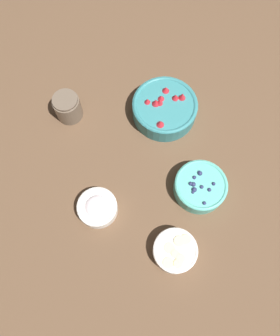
{
  "coord_description": "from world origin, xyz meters",
  "views": [
    {
      "loc": [
        -0.35,
        0.09,
        1.02
      ],
      "look_at": [
        -0.01,
        0.02,
        0.04
      ],
      "focal_mm": 35.0,
      "sensor_mm": 36.0,
      "label": 1
    }
  ],
  "objects_px": {
    "bowl_bananas": "(175,251)",
    "bowl_blueberries": "(200,187)",
    "jar_chocolate": "(68,108)",
    "bowl_strawberries": "(165,108)",
    "bowl_cream": "(97,207)"
  },
  "relations": [
    {
      "from": "jar_chocolate",
      "to": "bowl_cream",
      "type": "bearing_deg",
      "value": -173.61
    },
    {
      "from": "bowl_blueberries",
      "to": "jar_chocolate",
      "type": "distance_m",
      "value": 0.52
    },
    {
      "from": "bowl_blueberries",
      "to": "bowl_bananas",
      "type": "relative_size",
      "value": 1.26
    },
    {
      "from": "bowl_bananas",
      "to": "jar_chocolate",
      "type": "bearing_deg",
      "value": 24.42
    },
    {
      "from": "bowl_bananas",
      "to": "bowl_blueberries",
      "type": "bearing_deg",
      "value": -35.65
    },
    {
      "from": "bowl_strawberries",
      "to": "bowl_bananas",
      "type": "xyz_separation_m",
      "value": [
        -0.47,
        0.08,
        -0.01
      ]
    },
    {
      "from": "bowl_strawberries",
      "to": "bowl_cream",
      "type": "height_order",
      "value": "bowl_strawberries"
    },
    {
      "from": "bowl_blueberries",
      "to": "jar_chocolate",
      "type": "relative_size",
      "value": 1.69
    },
    {
      "from": "bowl_strawberries",
      "to": "jar_chocolate",
      "type": "distance_m",
      "value": 0.33
    },
    {
      "from": "bowl_strawberries",
      "to": "bowl_blueberries",
      "type": "bearing_deg",
      "value": -171.25
    },
    {
      "from": "bowl_cream",
      "to": "jar_chocolate",
      "type": "relative_size",
      "value": 1.27
    },
    {
      "from": "bowl_blueberries",
      "to": "bowl_bananas",
      "type": "bearing_deg",
      "value": 144.35
    },
    {
      "from": "bowl_strawberries",
      "to": "bowl_blueberries",
      "type": "height_order",
      "value": "bowl_strawberries"
    },
    {
      "from": "jar_chocolate",
      "to": "bowl_strawberries",
      "type": "bearing_deg",
      "value": -101.8
    },
    {
      "from": "bowl_bananas",
      "to": "bowl_cream",
      "type": "xyz_separation_m",
      "value": [
        0.18,
        0.2,
        -0.0
      ]
    }
  ]
}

